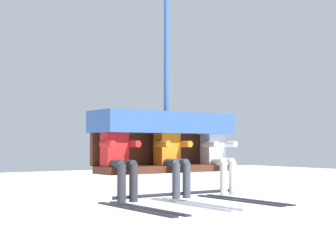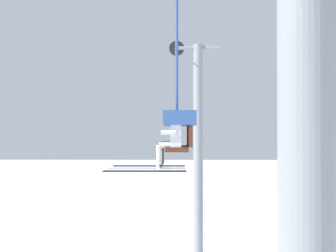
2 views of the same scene
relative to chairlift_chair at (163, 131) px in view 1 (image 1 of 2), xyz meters
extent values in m
cube|color=#512819|center=(0.00, -0.07, -0.54)|extent=(2.09, 0.48, 0.10)
cube|color=#512819|center=(0.00, 0.21, -0.27)|extent=(2.09, 0.08, 0.45)
cube|color=#335699|center=(0.00, -0.01, 0.11)|extent=(2.13, 0.68, 0.30)
cylinder|color=black|center=(0.00, -0.39, -0.87)|extent=(2.09, 0.04, 0.04)
cylinder|color=#335699|center=(0.00, -0.07, 1.58)|extent=(0.07, 0.07, 2.65)
cube|color=red|center=(-0.85, -0.09, -0.23)|extent=(0.32, 0.22, 0.52)
sphere|color=black|center=(-0.85, -0.09, 0.12)|extent=(0.22, 0.22, 0.22)
ellipsoid|color=black|center=(-0.85, -0.19, 0.12)|extent=(0.17, 0.04, 0.08)
cylinder|color=#2D2D33|center=(-0.94, -0.26, -0.45)|extent=(0.11, 0.34, 0.11)
cylinder|color=#2D2D33|center=(-0.77, -0.26, -0.45)|extent=(0.11, 0.34, 0.11)
cylinder|color=#2D2D33|center=(-0.94, -0.43, -0.69)|extent=(0.11, 0.11, 0.48)
cylinder|color=#2D2D33|center=(-0.77, -0.43, -0.69)|extent=(0.11, 0.11, 0.48)
cube|color=#232328|center=(-0.94, -0.73, -0.98)|extent=(0.09, 1.70, 0.02)
cube|color=#232328|center=(-0.77, -0.73, -0.98)|extent=(0.09, 1.70, 0.02)
cylinder|color=red|center=(-1.04, -0.24, -0.19)|extent=(0.09, 0.30, 0.09)
cylinder|color=red|center=(-0.67, -0.24, -0.19)|extent=(0.09, 0.30, 0.09)
cube|color=orange|center=(0.00, -0.09, -0.23)|extent=(0.32, 0.22, 0.52)
sphere|color=maroon|center=(0.00, -0.09, 0.12)|extent=(0.22, 0.22, 0.22)
ellipsoid|color=black|center=(0.00, -0.19, 0.12)|extent=(0.17, 0.04, 0.08)
cylinder|color=#3D424C|center=(-0.09, -0.26, -0.45)|extent=(0.11, 0.34, 0.11)
cylinder|color=#3D424C|center=(0.09, -0.26, -0.45)|extent=(0.11, 0.34, 0.11)
cylinder|color=#3D424C|center=(-0.09, -0.43, -0.69)|extent=(0.11, 0.11, 0.48)
cylinder|color=#3D424C|center=(0.09, -0.43, -0.69)|extent=(0.11, 0.11, 0.48)
cube|color=#B2B2BC|center=(-0.09, -0.73, -0.98)|extent=(0.09, 1.70, 0.02)
cube|color=#B2B2BC|center=(0.09, -0.73, -0.98)|extent=(0.09, 1.70, 0.02)
cylinder|color=orange|center=(-0.19, -0.24, -0.19)|extent=(0.09, 0.30, 0.09)
cylinder|color=orange|center=(0.19, -0.24, -0.19)|extent=(0.09, 0.30, 0.09)
cube|color=silver|center=(0.85, -0.09, -0.23)|extent=(0.32, 0.22, 0.52)
sphere|color=black|center=(0.85, -0.09, 0.12)|extent=(0.22, 0.22, 0.22)
ellipsoid|color=black|center=(0.85, -0.19, 0.12)|extent=(0.17, 0.04, 0.08)
cylinder|color=silver|center=(0.77, -0.26, -0.45)|extent=(0.11, 0.34, 0.11)
cylinder|color=silver|center=(0.94, -0.26, -0.45)|extent=(0.11, 0.34, 0.11)
cylinder|color=silver|center=(0.77, -0.43, -0.69)|extent=(0.11, 0.11, 0.48)
cylinder|color=silver|center=(0.94, -0.43, -0.69)|extent=(0.11, 0.11, 0.48)
cube|color=#232328|center=(0.77, -0.73, -0.98)|extent=(0.09, 1.70, 0.02)
cube|color=#232328|center=(0.94, -0.73, -0.98)|extent=(0.09, 1.70, 0.02)
cylinder|color=silver|center=(0.67, -0.24, -0.19)|extent=(0.09, 0.30, 0.09)
cylinder|color=silver|center=(1.04, -0.24, -0.19)|extent=(0.09, 0.30, 0.09)
camera|label=1|loc=(-4.22, -6.06, -0.21)|focal=55.00mm
camera|label=2|loc=(11.34, -0.08, -0.22)|focal=55.00mm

